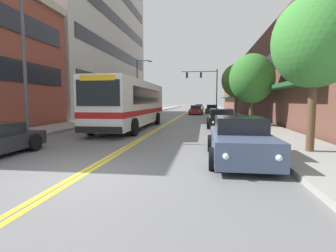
{
  "coord_description": "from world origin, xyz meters",
  "views": [
    {
      "loc": [
        3.23,
        -6.31,
        1.93
      ],
      "look_at": [
        -0.56,
        20.64,
        -0.64
      ],
      "focal_mm": 28.0,
      "sensor_mm": 36.0,
      "label": 1
    }
  ],
  "objects_px": {
    "car_slate_blue_parked_right_foreground": "(240,140)",
    "street_lamp_left_near": "(31,46)",
    "street_tree_right_near": "(315,42)",
    "city_bus": "(132,102)",
    "car_champagne_parked_left_near": "(138,113)",
    "car_dark_grey_parked_right_mid": "(212,109)",
    "car_beige_moving_second": "(199,107)",
    "street_tree_right_mid": "(252,79)",
    "car_white_parked_left_mid": "(149,111)",
    "street_lamp_left_far": "(139,83)",
    "street_tree_right_far": "(237,81)",
    "fire_hydrant": "(252,124)",
    "car_red_moving_lead": "(196,110)",
    "traffic_signal_mast": "(205,82)",
    "car_black_parked_right_far": "(221,119)"
  },
  "relations": [
    {
      "from": "car_champagne_parked_left_near",
      "to": "fire_hydrant",
      "type": "height_order",
      "value": "car_champagne_parked_left_near"
    },
    {
      "from": "fire_hydrant",
      "to": "street_lamp_left_far",
      "type": "bearing_deg",
      "value": 122.61
    },
    {
      "from": "street_tree_right_near",
      "to": "street_tree_right_mid",
      "type": "xyz_separation_m",
      "value": [
        -0.35,
        10.12,
        -0.37
      ]
    },
    {
      "from": "street_tree_right_mid",
      "to": "street_tree_right_near",
      "type": "bearing_deg",
      "value": -88.03
    },
    {
      "from": "street_tree_right_near",
      "to": "street_tree_right_far",
      "type": "bearing_deg",
      "value": 90.31
    },
    {
      "from": "car_black_parked_right_far",
      "to": "fire_hydrant",
      "type": "distance_m",
      "value": 4.66
    },
    {
      "from": "traffic_signal_mast",
      "to": "fire_hydrant",
      "type": "height_order",
      "value": "traffic_signal_mast"
    },
    {
      "from": "car_red_moving_lead",
      "to": "car_beige_moving_second",
      "type": "distance_m",
      "value": 21.15
    },
    {
      "from": "car_white_parked_left_mid",
      "to": "street_lamp_left_far",
      "type": "height_order",
      "value": "street_lamp_left_far"
    },
    {
      "from": "car_beige_moving_second",
      "to": "street_tree_right_mid",
      "type": "bearing_deg",
      "value": -83.41
    },
    {
      "from": "car_slate_blue_parked_right_foreground",
      "to": "street_lamp_left_near",
      "type": "height_order",
      "value": "street_lamp_left_near"
    },
    {
      "from": "street_lamp_left_far",
      "to": "street_lamp_left_near",
      "type": "bearing_deg",
      "value": -89.73
    },
    {
      "from": "car_white_parked_left_mid",
      "to": "street_tree_right_mid",
      "type": "xyz_separation_m",
      "value": [
        10.89,
        -15.14,
        2.94
      ]
    },
    {
      "from": "street_tree_right_near",
      "to": "city_bus",
      "type": "bearing_deg",
      "value": 136.22
    },
    {
      "from": "street_tree_right_near",
      "to": "car_slate_blue_parked_right_foreground",
      "type": "bearing_deg",
      "value": -158.27
    },
    {
      "from": "car_champagne_parked_left_near",
      "to": "fire_hydrant",
      "type": "xyz_separation_m",
      "value": [
        10.27,
        -13.49,
        -0.02
      ]
    },
    {
      "from": "car_beige_moving_second",
      "to": "car_white_parked_left_mid",
      "type": "bearing_deg",
      "value": -103.83
    },
    {
      "from": "car_white_parked_left_mid",
      "to": "car_beige_moving_second",
      "type": "xyz_separation_m",
      "value": [
        6.22,
        25.26,
        -0.03
      ]
    },
    {
      "from": "car_red_moving_lead",
      "to": "fire_hydrant",
      "type": "relative_size",
      "value": 4.9
    },
    {
      "from": "car_black_parked_right_far",
      "to": "car_red_moving_lead",
      "type": "bearing_deg",
      "value": 97.48
    },
    {
      "from": "car_champagne_parked_left_near",
      "to": "car_slate_blue_parked_right_foreground",
      "type": "xyz_separation_m",
      "value": [
        8.7,
        -20.26,
        0.01
      ]
    },
    {
      "from": "car_champagne_parked_left_near",
      "to": "street_tree_right_near",
      "type": "bearing_deg",
      "value": -59.67
    },
    {
      "from": "city_bus",
      "to": "street_tree_right_mid",
      "type": "xyz_separation_m",
      "value": [
        8.53,
        1.61,
        1.72
      ]
    },
    {
      "from": "car_black_parked_right_far",
      "to": "fire_hydrant",
      "type": "relative_size",
      "value": 4.99
    },
    {
      "from": "street_lamp_left_near",
      "to": "street_tree_right_mid",
      "type": "xyz_separation_m",
      "value": [
        11.49,
        8.31,
        -0.93
      ]
    },
    {
      "from": "street_lamp_left_far",
      "to": "fire_hydrant",
      "type": "distance_m",
      "value": 20.65
    },
    {
      "from": "traffic_signal_mast",
      "to": "street_tree_right_near",
      "type": "height_order",
      "value": "traffic_signal_mast"
    },
    {
      "from": "car_black_parked_right_far",
      "to": "street_tree_right_near",
      "type": "distance_m",
      "value": 10.98
    },
    {
      "from": "street_lamp_left_far",
      "to": "car_white_parked_left_mid",
      "type": "bearing_deg",
      "value": 73.54
    },
    {
      "from": "traffic_signal_mast",
      "to": "fire_hydrant",
      "type": "relative_size",
      "value": 8.0
    },
    {
      "from": "car_white_parked_left_mid",
      "to": "traffic_signal_mast",
      "type": "height_order",
      "value": "traffic_signal_mast"
    },
    {
      "from": "car_beige_moving_second",
      "to": "street_tree_right_far",
      "type": "height_order",
      "value": "street_tree_right_far"
    },
    {
      "from": "car_beige_moving_second",
      "to": "street_tree_right_mid",
      "type": "height_order",
      "value": "street_tree_right_mid"
    },
    {
      "from": "car_red_moving_lead",
      "to": "street_lamp_left_near",
      "type": "height_order",
      "value": "street_lamp_left_near"
    },
    {
      "from": "city_bus",
      "to": "car_red_moving_lead",
      "type": "height_order",
      "value": "city_bus"
    },
    {
      "from": "car_white_parked_left_mid",
      "to": "car_red_moving_lead",
      "type": "xyz_separation_m",
      "value": [
        6.23,
        4.12,
        -0.0
      ]
    },
    {
      "from": "street_lamp_left_near",
      "to": "street_lamp_left_far",
      "type": "xyz_separation_m",
      "value": [
        -0.1,
        21.07,
        -0.22
      ]
    },
    {
      "from": "car_white_parked_left_mid",
      "to": "street_lamp_left_near",
      "type": "height_order",
      "value": "street_lamp_left_near"
    },
    {
      "from": "car_dark_grey_parked_right_mid",
      "to": "street_lamp_left_near",
      "type": "bearing_deg",
      "value": -106.2
    },
    {
      "from": "street_lamp_left_near",
      "to": "car_dark_grey_parked_right_mid",
      "type": "bearing_deg",
      "value": 73.8
    },
    {
      "from": "car_black_parked_right_far",
      "to": "car_beige_moving_second",
      "type": "relative_size",
      "value": 1.04
    },
    {
      "from": "street_lamp_left_near",
      "to": "street_tree_right_near",
      "type": "height_order",
      "value": "street_lamp_left_near"
    },
    {
      "from": "car_dark_grey_parked_right_mid",
      "to": "car_black_parked_right_far",
      "type": "relative_size",
      "value": 0.92
    },
    {
      "from": "street_lamp_left_far",
      "to": "street_tree_right_near",
      "type": "height_order",
      "value": "street_lamp_left_far"
    },
    {
      "from": "car_slate_blue_parked_right_foreground",
      "to": "car_black_parked_right_far",
      "type": "height_order",
      "value": "car_slate_blue_parked_right_foreground"
    },
    {
      "from": "city_bus",
      "to": "street_tree_right_near",
      "type": "height_order",
      "value": "street_tree_right_near"
    },
    {
      "from": "car_champagne_parked_left_near",
      "to": "car_white_parked_left_mid",
      "type": "height_order",
      "value": "car_champagne_parked_left_near"
    },
    {
      "from": "street_lamp_left_near",
      "to": "street_tree_right_far",
      "type": "relative_size",
      "value": 1.23
    },
    {
      "from": "street_lamp_left_near",
      "to": "fire_hydrant",
      "type": "bearing_deg",
      "value": 19.96
    },
    {
      "from": "car_dark_grey_parked_right_mid",
      "to": "car_beige_moving_second",
      "type": "relative_size",
      "value": 0.96
    }
  ]
}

